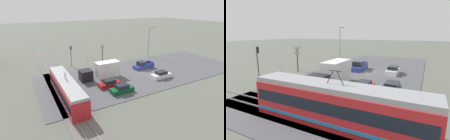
# 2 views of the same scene
# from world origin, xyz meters

# --- Properties ---
(ground_plane) EXTENTS (320.00, 320.00, 0.00)m
(ground_plane) POSITION_xyz_m (0.00, 0.00, 0.00)
(ground_plane) COLOR #565B51
(road_surface) EXTENTS (19.79, 49.94, 0.08)m
(road_surface) POSITION_xyz_m (0.00, 0.00, 0.04)
(road_surface) COLOR #4C4C51
(road_surface) RESTS_ON ground
(rail_bed) EXTENTS (69.40, 4.40, 0.22)m
(rail_bed) POSITION_xyz_m (0.00, 20.31, 0.05)
(rail_bed) COLOR #5B5954
(rail_bed) RESTS_ON ground
(light_rail_tram) EXTENTS (15.39, 2.82, 4.59)m
(light_rail_tram) POSITION_xyz_m (-3.94, 20.31, 1.76)
(light_rail_tram) COLOR #B21E23
(light_rail_tram) RESTS_ON ground
(box_truck) EXTENTS (2.50, 9.18, 3.43)m
(box_truck) POSITION_xyz_m (1.68, 10.77, 1.66)
(box_truck) COLOR black
(box_truck) RESTS_ON ground
(pickup_truck) EXTENTS (1.98, 5.41, 1.91)m
(pickup_truck) POSITION_xyz_m (2.02, -1.00, 0.80)
(pickup_truck) COLOR navy
(pickup_truck) RESTS_ON ground
(sedan_car_0) EXTENTS (1.90, 4.64, 1.50)m
(sedan_car_0) POSITION_xyz_m (-4.82, -0.66, 0.70)
(sedan_car_0) COLOR silver
(sedan_car_0) RESTS_ON ground
(sedan_car_1) EXTENTS (1.78, 4.46, 1.58)m
(sedan_car_1) POSITION_xyz_m (-6.74, 10.81, 0.73)
(sedan_car_1) COLOR #0C4723
(sedan_car_1) RESTS_ON ground
(sedan_car_2) EXTENTS (1.78, 4.45, 1.44)m
(sedan_car_2) POSITION_xyz_m (-3.38, 11.66, 0.67)
(sedan_car_2) COLOR maroon
(sedan_car_2) RESTS_ON ground
(traffic_light_pole) EXTENTS (0.28, 0.47, 5.58)m
(traffic_light_pole) POSITION_xyz_m (12.32, 14.68, 3.59)
(traffic_light_pole) COLOR #47474C
(traffic_light_pole) RESTS_ON ground
(street_tree) EXTENTS (1.21, 1.01, 5.15)m
(street_tree) POSITION_xyz_m (12.53, 5.54, 2.34)
(street_tree) COLOR brown
(street_tree) RESTS_ON ground
(street_lamp_near_crossing) EXTENTS (0.36, 1.95, 9.15)m
(street_lamp_near_crossing) POSITION_xyz_m (10.93, -10.09, 5.21)
(street_lamp_near_crossing) COLOR gray
(street_lamp_near_crossing) RESTS_ON ground
(no_parking_sign) EXTENTS (0.32, 0.08, 2.25)m
(no_parking_sign) POSITION_xyz_m (11.90, 10.49, 1.37)
(no_parking_sign) COLOR gray
(no_parking_sign) RESTS_ON ground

